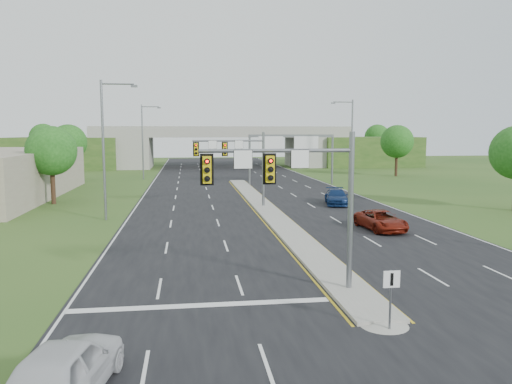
{
  "coord_description": "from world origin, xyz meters",
  "views": [
    {
      "loc": [
        -6.95,
        -20.55,
        6.96
      ],
      "look_at": [
        -2.45,
        12.2,
        3.0
      ],
      "focal_mm": 35.0,
      "sensor_mm": 36.0,
      "label": 1
    }
  ],
  "objects_px": {
    "car_white": "(64,370)",
    "car_far_a": "(381,220)",
    "keep_right_sign": "(391,290)",
    "signal_mast_far": "(239,157)",
    "car_far_b": "(336,197)",
    "sign_gantry": "(290,145)",
    "overpass": "(222,149)",
    "signal_mast_near": "(300,186)"
  },
  "relations": [
    {
      "from": "car_white",
      "to": "car_far_a",
      "type": "distance_m",
      "value": 26.76
    },
    {
      "from": "keep_right_sign",
      "to": "car_white",
      "type": "bearing_deg",
      "value": -162.59
    },
    {
      "from": "signal_mast_far",
      "to": "car_far_b",
      "type": "bearing_deg",
      "value": 5.24
    },
    {
      "from": "keep_right_sign",
      "to": "car_far_b",
      "type": "xyz_separation_m",
      "value": [
        7.29,
        30.33,
        -0.76
      ]
    },
    {
      "from": "keep_right_sign",
      "to": "sign_gantry",
      "type": "distance_m",
      "value": 50.04
    },
    {
      "from": "sign_gantry",
      "to": "overpass",
      "type": "bearing_deg",
      "value": 100.79
    },
    {
      "from": "car_far_a",
      "to": "sign_gantry",
      "type": "bearing_deg",
      "value": 85.0
    },
    {
      "from": "keep_right_sign",
      "to": "car_white",
      "type": "xyz_separation_m",
      "value": [
        -10.22,
        -3.2,
        -0.66
      ]
    },
    {
      "from": "sign_gantry",
      "to": "signal_mast_near",
      "type": "bearing_deg",
      "value": -101.25
    },
    {
      "from": "signal_mast_far",
      "to": "car_far_b",
      "type": "relative_size",
      "value": 1.38
    },
    {
      "from": "signal_mast_near",
      "to": "overpass",
      "type": "distance_m",
      "value": 80.11
    },
    {
      "from": "sign_gantry",
      "to": "car_far_a",
      "type": "relative_size",
      "value": 2.31
    },
    {
      "from": "signal_mast_near",
      "to": "sign_gantry",
      "type": "bearing_deg",
      "value": 78.75
    },
    {
      "from": "car_far_a",
      "to": "signal_mast_far",
      "type": "bearing_deg",
      "value": 121.92
    },
    {
      "from": "signal_mast_near",
      "to": "car_far_b",
      "type": "height_order",
      "value": "signal_mast_near"
    },
    {
      "from": "signal_mast_far",
      "to": "signal_mast_near",
      "type": "bearing_deg",
      "value": -90.0
    },
    {
      "from": "keep_right_sign",
      "to": "sign_gantry",
      "type": "bearing_deg",
      "value": 82.3
    },
    {
      "from": "signal_mast_far",
      "to": "car_far_a",
      "type": "bearing_deg",
      "value": -53.08
    },
    {
      "from": "signal_mast_far",
      "to": "sign_gantry",
      "type": "distance_m",
      "value": 21.91
    },
    {
      "from": "overpass",
      "to": "signal_mast_far",
      "type": "bearing_deg",
      "value": -92.35
    },
    {
      "from": "signal_mast_near",
      "to": "signal_mast_far",
      "type": "xyz_separation_m",
      "value": [
        0.0,
        25.0,
        0.0
      ]
    },
    {
      "from": "signal_mast_far",
      "to": "overpass",
      "type": "distance_m",
      "value": 55.13
    },
    {
      "from": "keep_right_sign",
      "to": "sign_gantry",
      "type": "height_order",
      "value": "sign_gantry"
    },
    {
      "from": "signal_mast_far",
      "to": "car_white",
      "type": "height_order",
      "value": "signal_mast_far"
    },
    {
      "from": "signal_mast_near",
      "to": "keep_right_sign",
      "type": "bearing_deg",
      "value": -63.06
    },
    {
      "from": "sign_gantry",
      "to": "overpass",
      "type": "distance_m",
      "value": 35.75
    },
    {
      "from": "signal_mast_near",
      "to": "car_far_a",
      "type": "distance_m",
      "value": 16.36
    },
    {
      "from": "keep_right_sign",
      "to": "car_far_a",
      "type": "distance_m",
      "value": 18.79
    },
    {
      "from": "sign_gantry",
      "to": "car_far_b",
      "type": "relative_size",
      "value": 2.28
    },
    {
      "from": "signal_mast_near",
      "to": "overpass",
      "type": "height_order",
      "value": "overpass"
    },
    {
      "from": "car_far_b",
      "to": "car_far_a",
      "type": "bearing_deg",
      "value": -80.75
    },
    {
      "from": "signal_mast_near",
      "to": "signal_mast_far",
      "type": "height_order",
      "value": "same"
    },
    {
      "from": "signal_mast_far",
      "to": "overpass",
      "type": "xyz_separation_m",
      "value": [
        2.26,
        55.07,
        -1.17
      ]
    },
    {
      "from": "keep_right_sign",
      "to": "sign_gantry",
      "type": "relative_size",
      "value": 0.19
    },
    {
      "from": "car_far_b",
      "to": "sign_gantry",
      "type": "bearing_deg",
      "value": 103.79
    },
    {
      "from": "signal_mast_near",
      "to": "car_far_b",
      "type": "xyz_separation_m",
      "value": [
        9.55,
        25.88,
        -3.97
      ]
    },
    {
      "from": "signal_mast_far",
      "to": "sign_gantry",
      "type": "height_order",
      "value": "signal_mast_far"
    },
    {
      "from": "car_far_a",
      "to": "car_far_b",
      "type": "bearing_deg",
      "value": 82.27
    },
    {
      "from": "car_far_a",
      "to": "keep_right_sign",
      "type": "bearing_deg",
      "value": -115.85
    },
    {
      "from": "keep_right_sign",
      "to": "overpass",
      "type": "height_order",
      "value": "overpass"
    },
    {
      "from": "keep_right_sign",
      "to": "car_far_b",
      "type": "distance_m",
      "value": 31.2
    },
    {
      "from": "car_far_a",
      "to": "car_far_b",
      "type": "relative_size",
      "value": 0.99
    }
  ]
}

